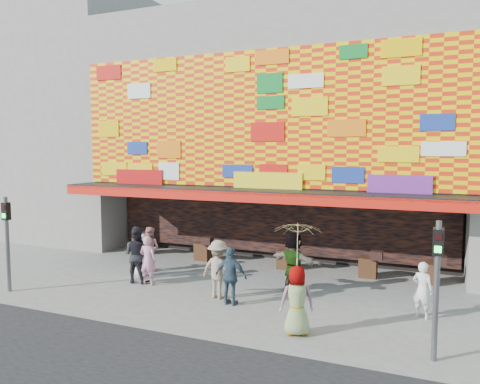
{
  "coord_description": "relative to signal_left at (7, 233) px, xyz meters",
  "views": [
    {
      "loc": [
        6.16,
        -11.91,
        4.49
      ],
      "look_at": [
        0.23,
        2.0,
        3.09
      ],
      "focal_mm": 35.0,
      "sensor_mm": 36.0,
      "label": 1
    }
  ],
  "objects": [
    {
      "name": "ped_c",
      "position": [
        3.11,
        2.42,
        -0.91
      ],
      "size": [
        0.99,
        0.81,
        1.9
      ],
      "primitive_type": "imported",
      "rotation": [
        0.0,
        0.0,
        3.24
      ],
      "color": "black",
      "rests_on": "ground"
    },
    {
      "name": "neighbor_left",
      "position": [
        -6.8,
        9.5,
        4.14
      ],
      "size": [
        11.0,
        8.0,
        12.0
      ],
      "primitive_type": "cube",
      "color": "gray",
      "rests_on": "ground"
    },
    {
      "name": "ped_d",
      "position": [
        6.36,
        2.0,
        -0.98
      ],
      "size": [
        1.22,
        0.82,
        1.76
      ],
      "primitive_type": "imported",
      "rotation": [
        0.0,
        0.0,
        2.99
      ],
      "color": "gray",
      "rests_on": "ground"
    },
    {
      "name": "shop_building",
      "position": [
        6.2,
        9.68,
        3.37
      ],
      "size": [
        15.2,
        9.4,
        10.0
      ],
      "color": "gray",
      "rests_on": "ground"
    },
    {
      "name": "ped_i",
      "position": [
        2.61,
        3.93,
        -1.05
      ],
      "size": [
        0.82,
        0.66,
        1.63
      ],
      "primitive_type": "imported",
      "rotation": [
        0.0,
        0.0,
        3.19
      ],
      "color": "#D18987",
      "rests_on": "ground"
    },
    {
      "name": "ped_h",
      "position": [
        12.08,
        2.62,
        -1.1
      ],
      "size": [
        0.65,
        0.55,
        1.52
      ],
      "primitive_type": "imported",
      "rotation": [
        0.0,
        0.0,
        2.74
      ],
      "color": "silver",
      "rests_on": "ground"
    },
    {
      "name": "ped_e",
      "position": [
        6.97,
        1.58,
        -1.02
      ],
      "size": [
        1.0,
        0.44,
        1.68
      ],
      "primitive_type": "imported",
      "rotation": [
        0.0,
        0.0,
        3.11
      ],
      "color": "#324758",
      "rests_on": "ground"
    },
    {
      "name": "ped_f",
      "position": [
        8.31,
        3.36,
        -0.9
      ],
      "size": [
        1.87,
        1.11,
        1.92
      ],
      "primitive_type": "imported",
      "rotation": [
        0.0,
        0.0,
        2.81
      ],
      "color": "gray",
      "rests_on": "ground"
    },
    {
      "name": "signal_right",
      "position": [
        12.4,
        0.0,
        0.0
      ],
      "size": [
        0.22,
        0.2,
        3.0
      ],
      "color": "#59595B",
      "rests_on": "ground"
    },
    {
      "name": "ground",
      "position": [
        6.2,
        1.5,
        -1.86
      ],
      "size": [
        90.0,
        90.0,
        0.0
      ],
      "primitive_type": "plane",
      "color": "slate",
      "rests_on": "ground"
    },
    {
      "name": "ped_g",
      "position": [
        9.33,
        0.2,
        -1.01
      ],
      "size": [
        0.98,
        0.85,
        1.69
      ],
      "primitive_type": "imported",
      "rotation": [
        0.0,
        0.0,
        3.59
      ],
      "color": "gray",
      "rests_on": "ground"
    },
    {
      "name": "ped_a",
      "position": [
        2.83,
        3.15,
        -1.11
      ],
      "size": [
        0.88,
        0.78,
        1.5
      ],
      "primitive_type": "imported",
      "rotation": [
        0.0,
        0.0,
        3.65
      ],
      "color": "white",
      "rests_on": "ground"
    },
    {
      "name": "signal_left",
      "position": [
        0.0,
        0.0,
        0.0
      ],
      "size": [
        0.22,
        0.2,
        3.0
      ],
      "color": "#59595B",
      "rests_on": "ground"
    },
    {
      "name": "ped_b",
      "position": [
        3.63,
        2.32,
        -1.04
      ],
      "size": [
        0.62,
        0.43,
        1.64
      ],
      "primitive_type": "imported",
      "rotation": [
        0.0,
        0.0,
        3.21
      ],
      "color": "#CC849F",
      "rests_on": "ground"
    },
    {
      "name": "parasol",
      "position": [
        9.33,
        0.2,
        0.36
      ],
      "size": [
        1.51,
        1.52,
        2.0
      ],
      "color": "beige",
      "rests_on": "ground"
    }
  ]
}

